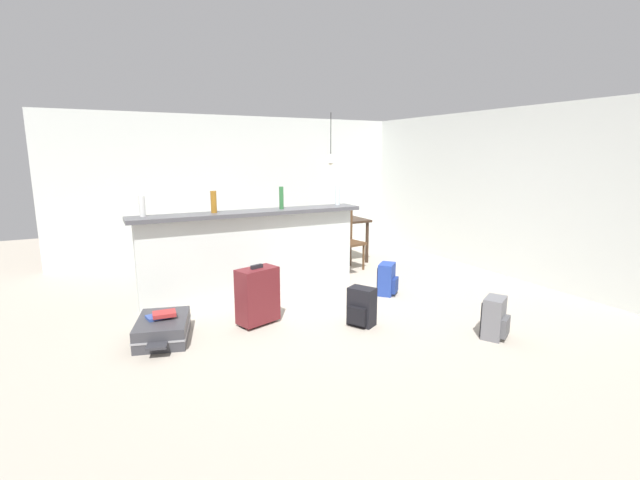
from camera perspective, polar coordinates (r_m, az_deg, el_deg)
name	(u,v)px	position (r m, az deg, el deg)	size (l,w,h in m)	color
ground_plane	(321,300)	(5.80, 0.10, -7.69)	(13.00, 13.00, 0.05)	#ADA393
wall_back	(245,186)	(8.34, -9.67, 6.85)	(6.60, 0.10, 2.50)	silver
wall_right	(480,191)	(7.64, 19.86, 5.97)	(0.10, 6.00, 2.50)	silver
partition_half_wall	(253,256)	(5.77, -8.64, -2.10)	(2.80, 0.20, 1.08)	silver
bar_countertop	(251,213)	(5.67, -8.81, 3.47)	(2.96, 0.40, 0.05)	#4C4C51
bottle_white	(142,206)	(5.47, -21.88, 4.04)	(0.07, 0.07, 0.24)	silver
bottle_amber	(214,202)	(5.56, -13.51, 4.79)	(0.07, 0.07, 0.27)	#9E661E
bottle_green	(281,198)	(5.79, -4.99, 5.42)	(0.06, 0.06, 0.29)	#2D6B38
bottle_clear	(338,195)	(6.25, 2.27, 5.82)	(0.06, 0.06, 0.28)	silver
dining_table	(332,225)	(7.58, 1.59, 1.99)	(1.10, 0.80, 0.74)	#332319
dining_chair_near_partition	(346,237)	(7.15, 3.41, 0.36)	(0.46, 0.46, 0.93)	#4C331E
pendant_lamp	(331,158)	(7.49, 1.39, 10.48)	(0.34, 0.34, 0.85)	black
suitcase_flat_charcoal	(163,329)	(4.81, -19.54, -10.73)	(0.66, 0.89, 0.22)	#38383D
backpack_blue	(387,280)	(5.95, 8.63, -5.05)	(0.34, 0.34, 0.42)	#233D93
backpack_grey	(495,318)	(4.89, 21.55, -9.36)	(0.33, 0.32, 0.42)	slate
suitcase_upright_maroon	(258,295)	(4.90, -8.02, -7.02)	(0.49, 0.36, 0.67)	maroon
backpack_black	(361,307)	(4.88, 5.34, -8.61)	(0.32, 0.33, 0.42)	black
book_stack	(162,315)	(4.77, -19.66, -9.06)	(0.29, 0.23, 0.07)	#334C99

